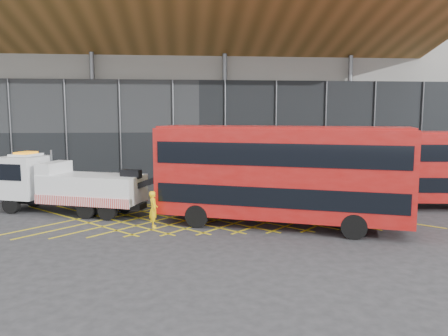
{
  "coord_description": "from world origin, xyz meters",
  "views": [
    {
      "loc": [
        0.73,
        -22.59,
        5.38
      ],
      "look_at": [
        3.0,
        1.5,
        2.4
      ],
      "focal_mm": 35.0,
      "sensor_mm": 36.0,
      "label": 1
    }
  ],
  "objects": [
    {
      "name": "ground_plane",
      "position": [
        0.0,
        0.0,
        0.0
      ],
      "size": [
        120.0,
        120.0,
        0.0
      ],
      "primitive_type": "plane",
      "color": "#28282A"
    },
    {
      "name": "road_markings",
      "position": [
        2.4,
        0.0,
        0.01
      ],
      "size": [
        21.56,
        7.16,
        0.01
      ],
      "color": "gold",
      "rests_on": "ground_plane"
    },
    {
      "name": "construction_building",
      "position": [
        1.92,
        18.4,
        8.98
      ],
      "size": [
        55.0,
        23.97,
        18.0
      ],
      "color": "gray",
      "rests_on": "ground_plane"
    },
    {
      "name": "recovery_truck",
      "position": [
        -5.67,
        1.61,
        1.56
      ],
      "size": [
        9.49,
        5.01,
        3.37
      ],
      "rotation": [
        0.0,
        0.0,
        -0.35
      ],
      "color": "black",
      "rests_on": "ground_plane"
    },
    {
      "name": "bus_towed",
      "position": [
        5.29,
        -2.41,
        2.68
      ],
      "size": [
        12.01,
        6.82,
        4.82
      ],
      "rotation": [
        0.0,
        0.0,
        -0.37
      ],
      "color": "#9E0F0C",
      "rests_on": "ground_plane"
    },
    {
      "name": "bus_second",
      "position": [
        15.57,
        0.88,
        2.45
      ],
      "size": [
        11.06,
        3.88,
        4.41
      ],
      "rotation": [
        0.0,
        0.0,
        -0.13
      ],
      "color": "#9E0F0C",
      "rests_on": "ground_plane"
    },
    {
      "name": "worker",
      "position": [
        -0.71,
        -1.92,
        0.88
      ],
      "size": [
        0.52,
        0.7,
        1.75
      ],
      "primitive_type": "imported",
      "rotation": [
        0.0,
        0.0,
        1.74
      ],
      "color": "yellow",
      "rests_on": "ground_plane"
    }
  ]
}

